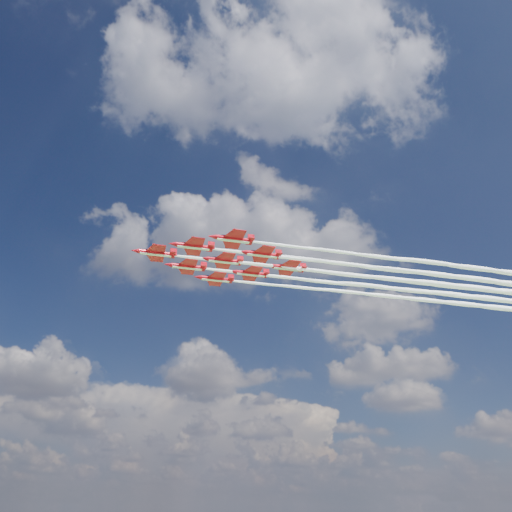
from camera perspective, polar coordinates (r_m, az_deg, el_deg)
The scene contains 9 objects.
jet_lead at distance 150.41m, azimuth 9.51°, elevation -1.97°, with size 109.12×45.14×3.06m.
jet_row2_port at distance 149.07m, azimuth 13.82°, elevation -1.30°, with size 109.12×45.14×3.06m.
jet_row2_starb at distance 159.55m, azimuth 11.74°, elevation -3.26°, with size 109.12×45.14×3.06m.
jet_row3_port at distance 148.61m, azimuth 18.19°, elevation -0.61°, with size 109.12×45.14×3.06m.
jet_row3_centre at distance 158.59m, azimuth 15.82°, elevation -2.63°, with size 109.12×45.14×3.06m.
jet_row3_starb at distance 168.98m, azimuth 13.73°, elevation -4.40°, with size 109.12×45.14×3.06m.
jet_row4_port at distance 158.46m, azimuth 19.93°, elevation -1.99°, with size 109.12×45.14×3.06m.
jet_row4_starb at distance 168.35m, azimuth 17.59°, elevation -3.81°, with size 109.12×45.14×3.06m.
jet_tail at distance 168.51m, azimuth 21.46°, elevation -3.19°, with size 109.12×45.14×3.06m.
Camera 1 is at (25.57, -120.68, 23.90)m, focal length 35.00 mm.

